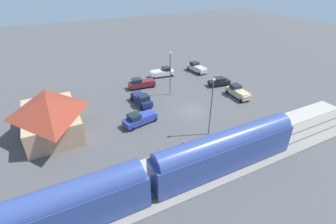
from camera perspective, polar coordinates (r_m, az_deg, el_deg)
The scene contains 15 objects.
ground_plane at distance 43.56m, azimuth 5.55°, elevation 0.36°, with size 200.00×200.00×0.00m, color #4C4C4F.
railway_track at distance 34.69m, azimuth 18.13°, elevation -9.62°, with size 4.80×70.00×0.30m.
platform at distance 36.86m, azimuth 13.90°, elevation -6.22°, with size 3.20×46.00×0.30m.
passenger_train at distance 25.66m, azimuth -26.71°, elevation -20.29°, with size 2.93×58.76×4.98m.
station_building at distance 40.09m, azimuth -25.36°, elevation -0.64°, with size 12.21×8.14×5.58m.
pedestrian_on_platform at distance 32.89m, azimuth 3.55°, elevation -7.72°, with size 0.36×0.36×1.71m.
pickup_tan at distance 49.58m, azimuth 15.72°, elevation 4.47°, with size 5.50×2.72×2.14m.
pickup_blue at distance 39.24m, azimuth -6.54°, elevation -1.53°, with size 2.97×5.68×2.14m.
pickup_maroon at distance 51.87m, azimuth -6.13°, elevation 6.58°, with size 2.42×5.55×2.14m.
pickup_silver at distance 60.76m, azimuth 6.58°, elevation 10.06°, with size 5.56×2.87×2.14m.
pickup_white at distance 57.46m, azimuth -1.27°, elevation 9.09°, with size 2.70×5.62×2.14m.
sedan_black at distance 53.83m, azimuth 11.61°, elevation 6.84°, with size 2.47×4.72×1.74m.
pickup_navy at distance 45.24m, azimuth -6.06°, elevation 2.98°, with size 5.52×2.77×2.14m.
light_pole_near_platform at distance 34.98m, azimuth 9.96°, elevation 2.46°, with size 0.44×0.44×8.89m.
light_pole_lot_center at distance 47.09m, azimuth 0.50°, elevation 9.87°, with size 0.44×0.44×8.48m.
Camera 1 is at (-31.65, 21.11, 21.23)m, focal length 26.65 mm.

